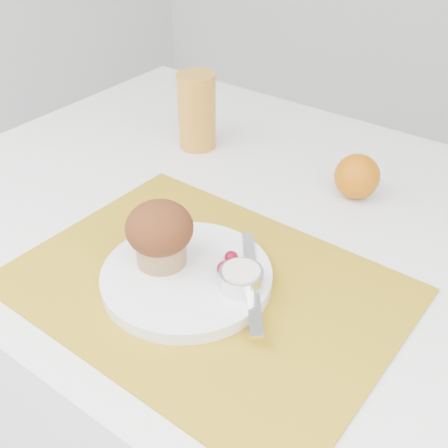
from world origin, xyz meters
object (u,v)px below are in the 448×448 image
Objects in this scene: table at (273,388)px; orange at (357,177)px; plate at (187,277)px; muffin at (160,233)px; juice_glass at (197,111)px.

table is 0.43m from orange.
plate is 0.33m from orange.
orange is at bearing 76.41° from plate.
muffin is (-0.07, -0.19, 0.44)m from table.
orange is at bearing 2.59° from juice_glass.
table is 8.76× the size of juice_glass.
juice_glass is 1.58× the size of muffin.
plate is at bearing -53.24° from juice_glass.
orange reaches higher than table.
table is at bearing -24.49° from juice_glass.
table is at bearing -108.77° from orange.
juice_glass is (-0.23, 0.31, 0.06)m from plate.
plate reaches higher than table.
juice_glass is at bearing 121.64° from muffin.
orange reaches higher than plate.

